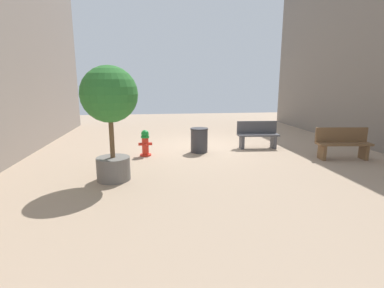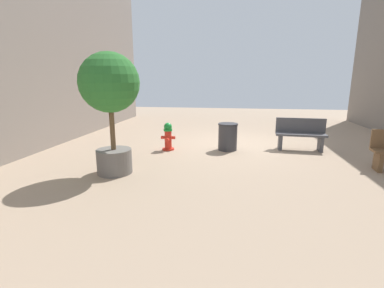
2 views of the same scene
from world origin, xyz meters
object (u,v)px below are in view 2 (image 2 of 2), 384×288
Objects in this scene: planter_tree at (110,94)px; trash_bin at (228,137)px; bench_near at (300,134)px; fire_hydrant at (168,136)px.

trash_bin is at bearing -134.32° from planter_tree.
fire_hydrant is at bearing 9.02° from bench_near.
bench_near reaches higher than fire_hydrant.
planter_tree reaches higher than bench_near.
bench_near is 5.63m from planter_tree.
bench_near reaches higher than trash_bin.
bench_near is at bearing -148.02° from planter_tree.
trash_bin is (2.16, 0.36, -0.08)m from bench_near.
bench_near is 1.81× the size of trash_bin.
fire_hydrant is 2.75m from planter_tree.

